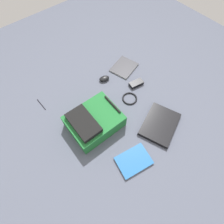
{
  "coord_description": "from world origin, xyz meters",
  "views": [
    {
      "loc": [
        0.56,
        -0.52,
        1.33
      ],
      "look_at": [
        -0.01,
        -0.04,
        0.02
      ],
      "focal_mm": 28.14,
      "sensor_mm": 36.0,
      "label": 1
    }
  ],
  "objects_px": {
    "book_blue": "(124,67)",
    "book_comic": "(134,161)",
    "computer_mouse": "(104,79)",
    "cable_coil": "(130,99)",
    "pen_black": "(41,104)",
    "power_brick": "(136,83)",
    "backpack": "(93,121)",
    "laptop": "(160,124)"
  },
  "relations": [
    {
      "from": "book_blue",
      "to": "power_brick",
      "type": "relative_size",
      "value": 2.23
    },
    {
      "from": "backpack",
      "to": "computer_mouse",
      "type": "height_order",
      "value": "backpack"
    },
    {
      "from": "pen_black",
      "to": "laptop",
      "type": "bearing_deg",
      "value": 39.13
    },
    {
      "from": "backpack",
      "to": "book_blue",
      "type": "relative_size",
      "value": 1.4
    },
    {
      "from": "backpack",
      "to": "cable_coil",
      "type": "distance_m",
      "value": 0.42
    },
    {
      "from": "book_comic",
      "to": "cable_coil",
      "type": "distance_m",
      "value": 0.56
    },
    {
      "from": "book_comic",
      "to": "pen_black",
      "type": "relative_size",
      "value": 1.95
    },
    {
      "from": "laptop",
      "to": "computer_mouse",
      "type": "relative_size",
      "value": 4.09
    },
    {
      "from": "book_comic",
      "to": "laptop",
      "type": "bearing_deg",
      "value": 101.95
    },
    {
      "from": "backpack",
      "to": "power_brick",
      "type": "xyz_separation_m",
      "value": [
        -0.09,
        0.57,
        -0.06
      ]
    },
    {
      "from": "backpack",
      "to": "computer_mouse",
      "type": "distance_m",
      "value": 0.5
    },
    {
      "from": "book_comic",
      "to": "pen_black",
      "type": "xyz_separation_m",
      "value": [
        -0.9,
        -0.29,
        -0.01
      ]
    },
    {
      "from": "backpack",
      "to": "cable_coil",
      "type": "bearing_deg",
      "value": 90.87
    },
    {
      "from": "computer_mouse",
      "to": "book_blue",
      "type": "bearing_deg",
      "value": 104.88
    },
    {
      "from": "laptop",
      "to": "backpack",
      "type": "bearing_deg",
      "value": -129.48
    },
    {
      "from": "laptop",
      "to": "computer_mouse",
      "type": "height_order",
      "value": "computer_mouse"
    },
    {
      "from": "cable_coil",
      "to": "power_brick",
      "type": "bearing_deg",
      "value": 117.38
    },
    {
      "from": "book_blue",
      "to": "computer_mouse",
      "type": "height_order",
      "value": "computer_mouse"
    },
    {
      "from": "cable_coil",
      "to": "pen_black",
      "type": "distance_m",
      "value": 0.8
    },
    {
      "from": "backpack",
      "to": "laptop",
      "type": "relative_size",
      "value": 1.01
    },
    {
      "from": "cable_coil",
      "to": "power_brick",
      "type": "xyz_separation_m",
      "value": [
        -0.08,
        0.16,
        0.01
      ]
    },
    {
      "from": "computer_mouse",
      "to": "power_brick",
      "type": "distance_m",
      "value": 0.31
    },
    {
      "from": "book_blue",
      "to": "book_comic",
      "type": "distance_m",
      "value": 0.95
    },
    {
      "from": "laptop",
      "to": "computer_mouse",
      "type": "distance_m",
      "value": 0.68
    },
    {
      "from": "laptop",
      "to": "computer_mouse",
      "type": "bearing_deg",
      "value": -175.58
    },
    {
      "from": "laptop",
      "to": "pen_black",
      "type": "distance_m",
      "value": 1.05
    },
    {
      "from": "book_blue",
      "to": "computer_mouse",
      "type": "xyz_separation_m",
      "value": [
        -0.0,
        -0.25,
        0.01
      ]
    },
    {
      "from": "backpack",
      "to": "book_blue",
      "type": "bearing_deg",
      "value": 117.46
    },
    {
      "from": "book_comic",
      "to": "power_brick",
      "type": "relative_size",
      "value": 2.09
    },
    {
      "from": "laptop",
      "to": "book_comic",
      "type": "xyz_separation_m",
      "value": [
        0.08,
        -0.37,
        -0.01
      ]
    },
    {
      "from": "backpack",
      "to": "computer_mouse",
      "type": "relative_size",
      "value": 4.13
    },
    {
      "from": "computer_mouse",
      "to": "pen_black",
      "type": "relative_size",
      "value": 0.7
    },
    {
      "from": "cable_coil",
      "to": "pen_black",
      "type": "relative_size",
      "value": 0.96
    },
    {
      "from": "cable_coil",
      "to": "power_brick",
      "type": "distance_m",
      "value": 0.18
    },
    {
      "from": "power_brick",
      "to": "pen_black",
      "type": "bearing_deg",
      "value": -115.06
    },
    {
      "from": "backpack",
      "to": "book_comic",
      "type": "relative_size",
      "value": 1.49
    },
    {
      "from": "backpack",
      "to": "power_brick",
      "type": "relative_size",
      "value": 3.12
    },
    {
      "from": "book_blue",
      "to": "book_comic",
      "type": "relative_size",
      "value": 1.07
    },
    {
      "from": "cable_coil",
      "to": "backpack",
      "type": "bearing_deg",
      "value": -89.13
    },
    {
      "from": "book_comic",
      "to": "computer_mouse",
      "type": "distance_m",
      "value": 0.82
    },
    {
      "from": "book_blue",
      "to": "book_comic",
      "type": "bearing_deg",
      "value": -37.43
    },
    {
      "from": "backpack",
      "to": "computer_mouse",
      "type": "bearing_deg",
      "value": 131.53
    }
  ]
}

